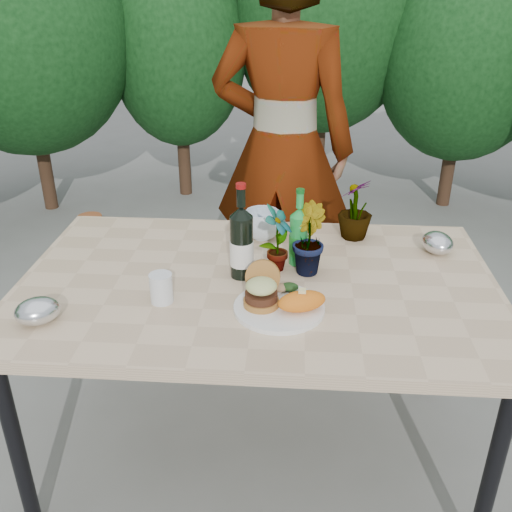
# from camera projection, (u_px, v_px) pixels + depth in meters

# --- Properties ---
(ground) EXTENTS (80.00, 80.00, 0.00)m
(ground) POSITION_uv_depth(u_px,v_px,m) (257.00, 445.00, 2.25)
(ground) COLOR slate
(ground) RESTS_ON ground
(patio_table) EXTENTS (1.60, 1.00, 0.75)m
(patio_table) POSITION_uv_depth(u_px,v_px,m) (258.00, 295.00, 1.94)
(patio_table) COLOR #D2B28C
(patio_table) RESTS_ON ground
(shrub_hedge) EXTENTS (6.94, 5.13, 2.23)m
(shrub_hedge) POSITION_uv_depth(u_px,v_px,m) (276.00, 70.00, 3.20)
(shrub_hedge) COLOR #382316
(shrub_hedge) RESTS_ON ground
(dinner_plate) EXTENTS (0.28, 0.28, 0.01)m
(dinner_plate) POSITION_uv_depth(u_px,v_px,m) (279.00, 308.00, 1.74)
(dinner_plate) COLOR white
(dinner_plate) RESTS_ON patio_table
(burger_stack) EXTENTS (0.11, 0.16, 0.11)m
(burger_stack) POSITION_uv_depth(u_px,v_px,m) (262.00, 289.00, 1.74)
(burger_stack) COLOR #B7722D
(burger_stack) RESTS_ON dinner_plate
(sweet_potato) EXTENTS (0.17, 0.12, 0.06)m
(sweet_potato) POSITION_uv_depth(u_px,v_px,m) (302.00, 301.00, 1.70)
(sweet_potato) COLOR orange
(sweet_potato) RESTS_ON dinner_plate
(grilled_veg) EXTENTS (0.08, 0.05, 0.03)m
(grilled_veg) POSITION_uv_depth(u_px,v_px,m) (286.00, 287.00, 1.82)
(grilled_veg) COLOR olive
(grilled_veg) RESTS_ON dinner_plate
(wine_bottle) EXTENTS (0.08, 0.08, 0.33)m
(wine_bottle) POSITION_uv_depth(u_px,v_px,m) (242.00, 243.00, 1.89)
(wine_bottle) COLOR black
(wine_bottle) RESTS_ON patio_table
(sparkling_water) EXTENTS (0.07, 0.07, 0.28)m
(sparkling_water) POSITION_uv_depth(u_px,v_px,m) (299.00, 237.00, 1.98)
(sparkling_water) COLOR green
(sparkling_water) RESTS_ON patio_table
(plastic_cup) EXTENTS (0.07, 0.07, 0.09)m
(plastic_cup) POSITION_uv_depth(u_px,v_px,m) (161.00, 288.00, 1.77)
(plastic_cup) COLOR silver
(plastic_cup) RESTS_ON patio_table
(seedling_left) EXTENTS (0.13, 0.15, 0.24)m
(seedling_left) POSITION_uv_depth(u_px,v_px,m) (277.00, 239.00, 1.93)
(seedling_left) COLOR #2A571E
(seedling_left) RESTS_ON patio_table
(seedling_mid) EXTENTS (0.14, 0.16, 0.24)m
(seedling_mid) POSITION_uv_depth(u_px,v_px,m) (307.00, 239.00, 1.92)
(seedling_mid) COLOR #2C581E
(seedling_mid) RESTS_ON patio_table
(seedling_right) EXTENTS (0.18, 0.18, 0.23)m
(seedling_right) POSITION_uv_depth(u_px,v_px,m) (355.00, 209.00, 2.17)
(seedling_right) COLOR #2F6121
(seedling_right) RESTS_ON patio_table
(blue_bowl) EXTENTS (0.18, 0.18, 0.11)m
(blue_bowl) POSITION_uv_depth(u_px,v_px,m) (262.00, 225.00, 2.19)
(blue_bowl) COLOR silver
(blue_bowl) RESTS_ON patio_table
(foil_packet_left) EXTENTS (0.17, 0.16, 0.08)m
(foil_packet_left) POSITION_uv_depth(u_px,v_px,m) (38.00, 311.00, 1.67)
(foil_packet_left) COLOR silver
(foil_packet_left) RESTS_ON patio_table
(foil_packet_right) EXTENTS (0.14, 0.16, 0.08)m
(foil_packet_right) POSITION_uv_depth(u_px,v_px,m) (437.00, 243.00, 2.08)
(foil_packet_right) COLOR silver
(foil_packet_right) RESTS_ON patio_table
(person) EXTENTS (0.74, 0.54, 1.86)m
(person) POSITION_uv_depth(u_px,v_px,m) (282.00, 149.00, 2.67)
(person) COLOR #A06950
(person) RESTS_ON ground
(terracotta_pot) EXTENTS (0.17, 0.17, 0.14)m
(terracotta_pot) POSITION_uv_depth(u_px,v_px,m) (91.00, 225.00, 4.02)
(terracotta_pot) COLOR #B45A2E
(terracotta_pot) RESTS_ON ground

